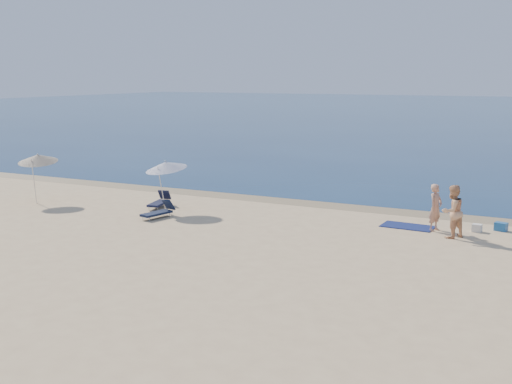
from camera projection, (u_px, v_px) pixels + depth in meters
wet_sand_strip at (358, 208)px, 28.66m from camera, size 240.00×1.60×0.00m
person_left at (436, 208)px, 24.29m from camera, size 0.63×0.76×1.80m
person_right at (452, 211)px, 23.24m from camera, size 1.15×1.20×1.95m
beach_towel at (408, 226)px, 25.07m from camera, size 2.05×1.22×0.03m
white_bag at (477, 228)px, 24.26m from camera, size 0.37×0.32×0.29m
blue_cooler at (501, 227)px, 24.41m from camera, size 0.51×0.41×0.32m
umbrella_near at (166, 166)px, 27.52m from camera, size 2.38×2.40×2.36m
umbrella_far at (38, 158)px, 29.43m from camera, size 2.36×2.37×2.42m
lounger_left at (160, 202)px, 28.70m from camera, size 0.82×1.66×0.70m
lounger_right at (159, 212)px, 26.62m from camera, size 0.84×1.63×0.69m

